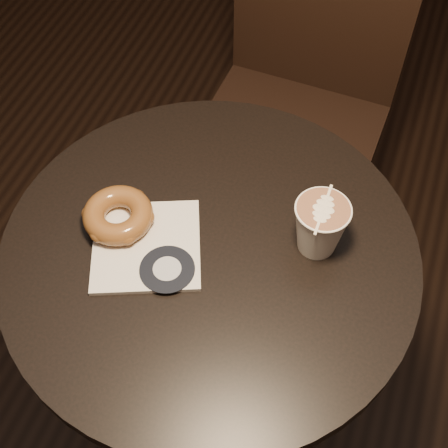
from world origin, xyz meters
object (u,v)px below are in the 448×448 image
Objects in this scene: cafe_table at (211,304)px; doughnut at (118,215)px; chair at (305,73)px; pastry_bag at (146,246)px; latte_cup at (320,227)px.

doughnut reaches higher than cafe_table.
chair is at bearing 89.88° from cafe_table.
pastry_bag is 1.49× the size of doughnut.
doughnut is at bearing -101.83° from chair.
cafe_table is at bearing -158.02° from latte_cup.
pastry_bag is (-0.10, -0.67, 0.15)m from chair.
chair is (0.00, 0.64, 0.05)m from cafe_table.
chair is at bearing 75.96° from doughnut.
doughnut is at bearing 133.96° from pastry_bag.
chair reaches higher than doughnut.
doughnut is at bearing -177.08° from cafe_table.
chair is 10.85× the size of latte_cup.
latte_cup is at bearing -1.58° from pastry_bag.
pastry_bag is at bearing -96.24° from chair.
latte_cup is at bearing 12.96° from doughnut.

